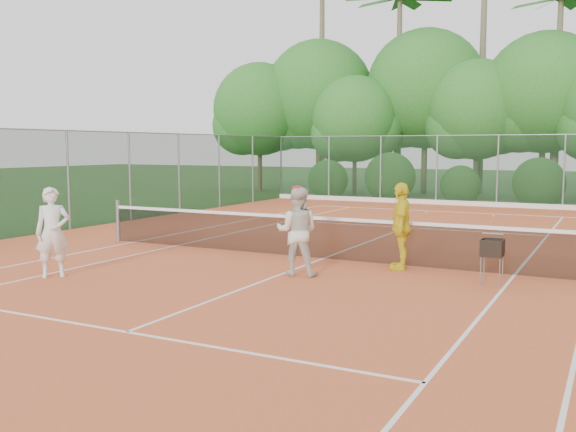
% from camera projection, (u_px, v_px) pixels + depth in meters
% --- Properties ---
extents(ground, '(120.00, 120.00, 0.00)m').
position_uv_depth(ground, '(322.00, 260.00, 14.36)').
color(ground, '#1F4418').
rests_on(ground, ground).
extents(clay_court, '(18.00, 36.00, 0.02)m').
position_uv_depth(clay_court, '(322.00, 260.00, 14.36)').
color(clay_court, '#CE5B2F').
rests_on(clay_court, ground).
extents(tennis_net, '(11.97, 0.10, 1.10)m').
position_uv_depth(tennis_net, '(322.00, 237.00, 14.30)').
color(tennis_net, gray).
rests_on(tennis_net, clay_court).
extents(player_white, '(0.74, 0.75, 1.74)m').
position_uv_depth(player_white, '(53.00, 232.00, 12.34)').
color(player_white, white).
rests_on(player_white, clay_court).
extents(player_center_grp, '(0.99, 0.86, 1.77)m').
position_uv_depth(player_center_grp, '(297.00, 231.00, 12.49)').
color(player_center_grp, beige).
rests_on(player_center_grp, clay_court).
extents(player_yellow, '(0.70, 1.13, 1.79)m').
position_uv_depth(player_yellow, '(401.00, 226.00, 13.08)').
color(player_yellow, yellow).
rests_on(player_yellow, clay_court).
extents(ball_hopper, '(0.37, 0.37, 0.85)m').
position_uv_depth(ball_hopper, '(492.00, 249.00, 11.60)').
color(ball_hopper, gray).
rests_on(ball_hopper, clay_court).
extents(stray_ball_a, '(0.07, 0.07, 0.07)m').
position_uv_depth(stray_ball_a, '(348.00, 208.00, 26.19)').
color(stray_ball_a, yellow).
rests_on(stray_ball_a, clay_court).
extents(stray_ball_b, '(0.07, 0.07, 0.07)m').
position_uv_depth(stray_ball_b, '(493.00, 216.00, 23.03)').
color(stray_ball_b, '#D2EB36').
rests_on(stray_ball_b, clay_court).
extents(stray_ball_c, '(0.07, 0.07, 0.07)m').
position_uv_depth(stray_ball_c, '(426.00, 213.00, 24.20)').
color(stray_ball_c, yellow).
rests_on(stray_ball_c, clay_court).
extents(court_markings, '(11.03, 23.83, 0.01)m').
position_uv_depth(court_markings, '(322.00, 259.00, 14.36)').
color(court_markings, white).
rests_on(court_markings, clay_court).
extents(fence_back, '(18.07, 0.07, 3.00)m').
position_uv_depth(fence_back, '(466.00, 170.00, 27.44)').
color(fence_back, '#19381E').
rests_on(fence_back, clay_court).
extents(tropical_treeline, '(32.10, 8.49, 15.03)m').
position_uv_depth(tropical_treeline, '(522.00, 93.00, 31.01)').
color(tropical_treeline, brown).
rests_on(tropical_treeline, ground).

